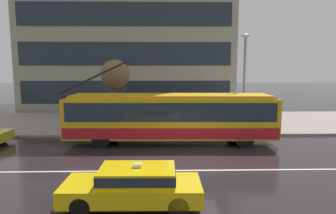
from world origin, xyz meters
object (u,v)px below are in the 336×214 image
at_px(street_lamp, 244,75).
at_px(street_tree_bare, 115,75).
at_px(taxi_oncoming_near, 134,184).
at_px(trolleybus, 171,116).
at_px(pedestrian_at_shelter, 199,108).
at_px(bus_shelter, 143,103).
at_px(pedestrian_approaching_curb, 116,115).

bearing_deg(street_lamp, street_tree_bare, 167.68).
relative_size(taxi_oncoming_near, street_lamp, 0.69).
height_order(trolleybus, pedestrian_at_shelter, trolleybus).
bearing_deg(bus_shelter, street_lamp, -13.62).
xyz_separation_m(trolleybus, street_lamp, (4.88, 2.08, 2.39)).
bearing_deg(trolleybus, bus_shelter, 116.73).
height_order(bus_shelter, street_lamp, street_lamp).
distance_m(pedestrian_approaching_curb, street_lamp, 9.17).
bearing_deg(street_tree_bare, taxi_oncoming_near, -78.92).
relative_size(trolleybus, street_lamp, 1.97).
bearing_deg(bus_shelter, pedestrian_approaching_curb, -170.31).
distance_m(taxi_oncoming_near, bus_shelter, 11.86).
bearing_deg(bus_shelter, taxi_oncoming_near, -88.00).
bearing_deg(taxi_oncoming_near, street_lamp, 58.00).
distance_m(taxi_oncoming_near, pedestrian_at_shelter, 11.08).
relative_size(bus_shelter, street_lamp, 0.60).
distance_m(bus_shelter, street_lamp, 7.23).
bearing_deg(trolleybus, pedestrian_at_shelter, 50.65).
xyz_separation_m(pedestrian_at_shelter, street_tree_bare, (-5.80, 1.57, 2.18)).
bearing_deg(pedestrian_at_shelter, bus_shelter, 161.30).
bearing_deg(trolleybus, pedestrian_approaching_curb, 137.67).
relative_size(trolleybus, bus_shelter, 3.29).
xyz_separation_m(bus_shelter, pedestrian_approaching_curb, (-1.86, -0.32, -0.84)).
relative_size(trolleybus, pedestrian_approaching_curb, 7.52).
height_order(taxi_oncoming_near, pedestrian_at_shelter, pedestrian_at_shelter).
height_order(pedestrian_at_shelter, pedestrian_approaching_curb, pedestrian_at_shelter).
bearing_deg(street_lamp, pedestrian_approaching_curb, 171.29).
height_order(pedestrian_at_shelter, street_tree_bare, street_tree_bare).
distance_m(taxi_oncoming_near, street_lamp, 12.41).
distance_m(pedestrian_at_shelter, pedestrian_approaching_curb, 5.82).
xyz_separation_m(trolleybus, pedestrian_approaching_curb, (-3.73, 3.40, -0.45)).
distance_m(pedestrian_approaching_curb, street_tree_bare, 2.85).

